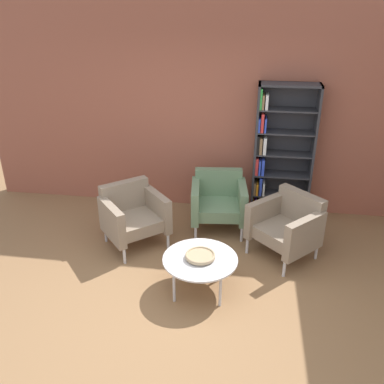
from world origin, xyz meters
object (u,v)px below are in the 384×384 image
(decorative_bowl, at_px, (200,255))
(armchair_near_window, at_px, (287,225))
(bookshelf_tall, at_px, (278,154))
(armchair_corner_red, at_px, (133,214))
(armchair_by_bookshelf, at_px, (219,200))
(coffee_table_low, at_px, (200,261))

(decorative_bowl, relative_size, armchair_near_window, 0.34)
(bookshelf_tall, bearing_deg, armchair_corner_red, -149.59)
(bookshelf_tall, relative_size, decorative_bowl, 5.94)
(armchair_corner_red, bearing_deg, armchair_near_window, -40.61)
(bookshelf_tall, bearing_deg, armchair_by_bookshelf, -146.48)
(bookshelf_tall, bearing_deg, armchair_near_window, -83.78)
(bookshelf_tall, xyz_separation_m, coffee_table_low, (-0.84, -1.87, -0.56))
(bookshelf_tall, bearing_deg, coffee_table_low, -114.22)
(coffee_table_low, bearing_deg, armchair_near_window, 40.80)
(decorative_bowl, xyz_separation_m, armchair_by_bookshelf, (0.08, 1.36, -0.02))
(bookshelf_tall, height_order, armchair_near_window, bookshelf_tall)
(decorative_bowl, height_order, armchair_by_bookshelf, armchair_by_bookshelf)
(bookshelf_tall, height_order, armchair_by_bookshelf, bookshelf_tall)
(bookshelf_tall, distance_m, armchair_near_window, 1.17)
(decorative_bowl, bearing_deg, armchair_by_bookshelf, 86.81)
(bookshelf_tall, xyz_separation_m, decorative_bowl, (-0.84, -1.87, -0.49))
(armchair_near_window, bearing_deg, decorative_bowl, -94.86)
(decorative_bowl, relative_size, armchair_by_bookshelf, 0.41)
(bookshelf_tall, height_order, coffee_table_low, bookshelf_tall)
(armchair_corner_red, distance_m, armchair_near_window, 1.91)
(armchair_by_bookshelf, bearing_deg, armchair_near_window, -37.90)
(armchair_near_window, relative_size, armchair_by_bookshelf, 1.21)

